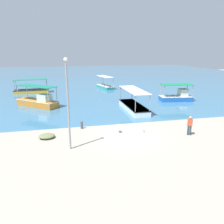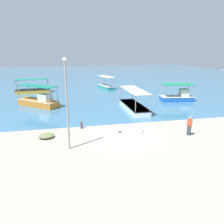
{
  "view_description": "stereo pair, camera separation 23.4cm",
  "coord_description": "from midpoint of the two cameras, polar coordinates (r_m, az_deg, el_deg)",
  "views": [
    {
      "loc": [
        -5.16,
        -17.14,
        7.07
      ],
      "look_at": [
        -0.34,
        4.56,
        0.87
      ],
      "focal_mm": 35.0,
      "sensor_mm": 36.0,
      "label": 1
    },
    {
      "loc": [
        -4.93,
        -17.19,
        7.07
      ],
      "look_at": [
        -0.34,
        4.56,
        0.87
      ],
      "focal_mm": 35.0,
      "sensor_mm": 36.0,
      "label": 2
    }
  ],
  "objects": [
    {
      "name": "mooring_bollard",
      "position": [
        20.83,
        -8.23,
        -3.21
      ],
      "size": [
        0.25,
        0.25,
        0.77
      ],
      "color": "#47474C",
      "rests_on": "ground"
    },
    {
      "name": "harbor_water",
      "position": [
        65.74,
        -8.15,
        9.27
      ],
      "size": [
        110.0,
        90.0,
        0.0
      ],
      "primitive_type": "cube",
      "color": "#366485",
      "rests_on": "ground"
    },
    {
      "name": "ground",
      "position": [
        19.24,
        3.6,
        -6.0
      ],
      "size": [
        120.0,
        120.0,
        0.0
      ],
      "primitive_type": "plane",
      "color": "gray"
    },
    {
      "name": "fisherman_standing",
      "position": [
        20.04,
        19.33,
        -3.23
      ],
      "size": [
        0.45,
        0.42,
        1.69
      ],
      "color": "#303E48",
      "rests_on": "ground"
    },
    {
      "name": "pelican",
      "position": [
        19.66,
        1.55,
        -4.32
      ],
      "size": [
        0.37,
        0.8,
        0.8
      ],
      "color": "#E0997A",
      "rests_on": "ground"
    },
    {
      "name": "lamp_post",
      "position": [
        15.77,
        -11.88,
        2.93
      ],
      "size": [
        0.28,
        0.28,
        6.67
      ],
      "color": "gray",
      "rests_on": "ground"
    },
    {
      "name": "fishing_boat_far_left",
      "position": [
        33.61,
        16.43,
        3.94
      ],
      "size": [
        4.88,
        2.64,
        2.46
      ],
      "color": "blue",
      "rests_on": "harbor_water"
    },
    {
      "name": "fishing_boat_outer",
      "position": [
        41.07,
        -20.4,
        5.38
      ],
      "size": [
        5.84,
        2.32,
        2.38
      ],
      "color": "gold",
      "rests_on": "harbor_water"
    },
    {
      "name": "fishing_boat_far_right",
      "position": [
        27.1,
        5.36,
        1.54
      ],
      "size": [
        1.99,
        6.92,
        2.57
      ],
      "color": "white",
      "rests_on": "harbor_water"
    },
    {
      "name": "fishing_boat_near_right",
      "position": [
        43.26,
        -2.02,
        6.82
      ],
      "size": [
        2.84,
        5.25,
        2.34
      ],
      "color": "teal",
      "rests_on": "harbor_water"
    },
    {
      "name": "net_pile",
      "position": [
        19.3,
        -17.0,
        -6.03
      ],
      "size": [
        1.33,
        1.13,
        0.37
      ],
      "primitive_type": "ellipsoid",
      "color": "#636D46",
      "rests_on": "ground"
    },
    {
      "name": "fishing_boat_center",
      "position": [
        30.46,
        -18.86,
        2.64
      ],
      "size": [
        5.73,
        5.34,
        2.73
      ],
      "color": "orange",
      "rests_on": "harbor_water"
    },
    {
      "name": "glass_bottle",
      "position": [
        19.95,
        8.0,
        -4.99
      ],
      "size": [
        0.07,
        0.07,
        0.27
      ],
      "color": "#3F7F4C",
      "rests_on": "ground"
    }
  ]
}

